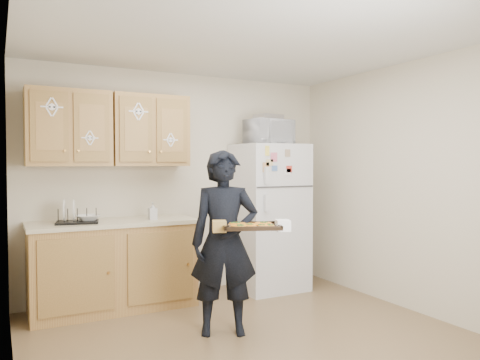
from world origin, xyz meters
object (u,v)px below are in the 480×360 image
baking_tray (251,227)px  dish_rack (77,215)px  person (224,242)px  microwave (269,132)px  refrigerator (269,217)px

baking_tray → dish_rack: bearing=152.2°
person → dish_rack: person is taller
dish_rack → person: bearing=-46.1°
microwave → baking_tray: bearing=-133.9°
person → baking_tray: size_ratio=3.41×
refrigerator → dish_rack: 2.16m
refrigerator → person: bearing=-135.6°
microwave → dish_rack: 2.29m
refrigerator → dish_rack: (-2.15, 0.01, 0.13)m
refrigerator → microwave: bearing=-124.7°
refrigerator → person: size_ratio=1.07×
microwave → person: bearing=-143.8°
person → microwave: bearing=65.9°
person → dish_rack: (-1.05, 1.09, 0.18)m
refrigerator → person: (-1.10, -1.08, -0.05)m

